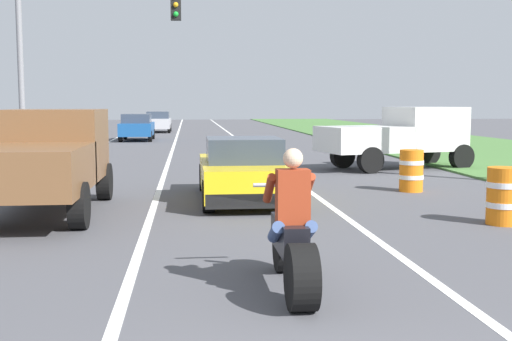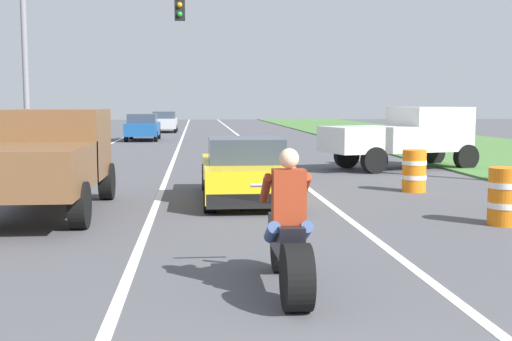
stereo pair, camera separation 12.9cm
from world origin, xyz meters
The scene contains 12 objects.
lane_stripe_left_solid centered at (-5.40, 20.00, 0.00)m, with size 0.14×120.00×0.01m, color white.
lane_stripe_right_solid centered at (1.80, 20.00, 0.00)m, with size 0.14×120.00×0.01m, color white.
lane_stripe_centre_dashed centered at (-1.80, 20.00, 0.00)m, with size 0.14×120.00×0.01m, color white.
motorcycle_with_rider centered at (0.05, 3.95, 0.59)m, with size 0.70×2.21×1.62m.
sports_car_yellow centered at (0.10, 10.91, 0.63)m, with size 1.84×4.30×1.37m.
pickup_truck_left_lane_brown centered at (-3.78, 9.57, 1.11)m, with size 2.02×4.80×1.98m.
pickup_truck_right_shoulder_white centered at (5.71, 17.15, 1.11)m, with size 5.14×3.14×1.98m.
traffic_light_mast_near centered at (-4.49, 17.44, 4.04)m, with size 5.19×0.34×6.00m.
construction_barrel_nearest centered at (4.36, 7.62, 0.50)m, with size 0.58×0.58×1.00m.
construction_barrel_mid centered at (4.21, 11.87, 0.50)m, with size 0.58×0.58×1.00m.
distant_car_far_ahead centered at (-3.95, 33.92, 0.77)m, with size 1.80×4.00×1.50m.
distant_car_further_ahead centered at (-3.23, 44.23, 0.77)m, with size 1.80×4.00×1.50m.
Camera 1 is at (-1.08, -2.95, 2.11)m, focal length 45.23 mm.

